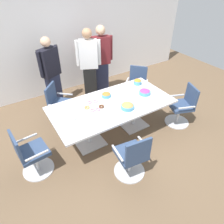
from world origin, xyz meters
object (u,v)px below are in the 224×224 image
object	(u,v)px
office_chair_0	(137,87)
plate_stack	(71,118)
office_chair_3	(132,158)
person_standing_0	(51,72)
napkin_pile	(97,118)
snack_bowl_cookies	(127,106)
person_standing_2	(101,60)
snack_bowl_pretzels	(106,95)
office_chair_2	(31,155)
donut_platter	(94,106)
office_chair_4	(182,108)
conference_table	(112,109)
person_standing_1	(89,64)
snack_bowl_candy_mix	(145,92)
office_chair_1	(60,106)
snack_bowl_chips_orange	(138,82)

from	to	relation	value
office_chair_0	plate_stack	xyz separation A→B (m)	(-2.09, -0.78, 0.36)
office_chair_3	person_standing_0	world-z (taller)	person_standing_0
office_chair_0	napkin_pile	bearing A→B (deg)	78.34
office_chair_0	snack_bowl_cookies	bearing A→B (deg)	91.92
person_standing_2	snack_bowl_pretzels	distance (m)	1.50
office_chair_2	donut_platter	world-z (taller)	office_chair_2
office_chair_0	office_chair_2	distance (m)	3.05
person_standing_0	napkin_pile	size ratio (longest dim) A/B	11.05
office_chair_4	snack_bowl_pretzels	bearing A→B (deg)	82.22
conference_table	office_chair_0	world-z (taller)	office_chair_0
person_standing_2	snack_bowl_cookies	xyz separation A→B (m)	(-0.52, -1.91, -0.15)
conference_table	person_standing_1	distance (m)	1.62
office_chair_3	napkin_pile	distance (m)	0.92
office_chair_2	donut_platter	distance (m)	1.41
person_standing_1	donut_platter	world-z (taller)	person_standing_1
office_chair_4	person_standing_0	world-z (taller)	person_standing_0
office_chair_3	person_standing_2	bearing A→B (deg)	77.18
person_standing_0	snack_bowl_candy_mix	bearing A→B (deg)	103.45
office_chair_4	napkin_pile	size ratio (longest dim) A/B	5.84
office_chair_2	snack_bowl_cookies	xyz separation A→B (m)	(1.85, -0.13, 0.39)
snack_bowl_pretzels	snack_bowl_cookies	bearing A→B (deg)	-77.58
person_standing_0	office_chair_3	bearing A→B (deg)	71.63
person_standing_2	office_chair_1	bearing A→B (deg)	37.10
conference_table	donut_platter	xyz separation A→B (m)	(-0.35, 0.10, 0.14)
snack_bowl_pretzels	donut_platter	distance (m)	0.43
office_chair_0	napkin_pile	world-z (taller)	office_chair_0
donut_platter	conference_table	bearing A→B (deg)	-16.64
snack_bowl_cookies	plate_stack	world-z (taller)	snack_bowl_cookies
napkin_pile	person_standing_1	bearing A→B (deg)	66.76
person_standing_0	snack_bowl_candy_mix	world-z (taller)	person_standing_0
office_chair_1	donut_platter	distance (m)	1.04
snack_bowl_pretzels	conference_table	bearing A→B (deg)	-97.97
snack_bowl_candy_mix	napkin_pile	distance (m)	1.29
office_chair_0	napkin_pile	xyz separation A→B (m)	(-1.72, -1.04, 0.37)
donut_platter	plate_stack	world-z (taller)	donut_platter
snack_bowl_pretzels	napkin_pile	world-z (taller)	snack_bowl_pretzels
snack_bowl_chips_orange	plate_stack	xyz separation A→B (m)	(-1.78, -0.39, -0.04)
snack_bowl_pretzels	office_chair_1	bearing A→B (deg)	139.41
snack_bowl_candy_mix	office_chair_1	bearing A→B (deg)	146.37
snack_bowl_chips_orange	office_chair_1	bearing A→B (deg)	160.53
person_standing_2	donut_platter	xyz separation A→B (m)	(-1.04, -1.52, -0.18)
office_chair_2	office_chair_4	xyz separation A→B (m)	(3.20, -0.36, 0.00)
office_chair_2	snack_bowl_pretzels	xyz separation A→B (m)	(1.73, 0.44, 0.39)
office_chair_3	donut_platter	bearing A→B (deg)	99.68
person_standing_0	office_chair_4	bearing A→B (deg)	108.65
conference_table	person_standing_1	world-z (taller)	person_standing_1
snack_bowl_chips_orange	plate_stack	distance (m)	1.83
office_chair_2	snack_bowl_pretzels	distance (m)	1.82
office_chair_0	office_chair_2	bearing A→B (deg)	64.59
office_chair_1	snack_bowl_pretzels	bearing A→B (deg)	90.75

